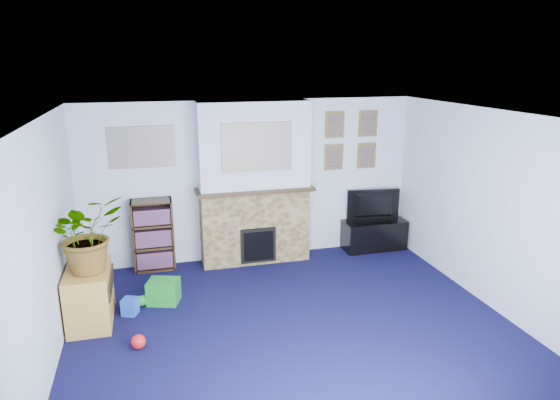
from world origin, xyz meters
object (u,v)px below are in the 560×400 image
object	(u,v)px
television	(375,206)
sideboard	(90,293)
bookshelf	(153,236)
tv_stand	(374,235)

from	to	relation	value
television	sideboard	bearing A→B (deg)	23.92
television	bookshelf	size ratio (longest dim) A/B	0.82
sideboard	tv_stand	bearing A→B (deg)	17.00
tv_stand	sideboard	world-z (taller)	sideboard
tv_stand	bookshelf	xyz separation A→B (m)	(-3.44, 0.08, 0.28)
tv_stand	television	distance (m)	0.49
television	sideboard	world-z (taller)	television
bookshelf	tv_stand	bearing A→B (deg)	-1.28
tv_stand	sideboard	xyz separation A→B (m)	(-4.19, -1.28, 0.12)
television	tv_stand	bearing A→B (deg)	96.68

